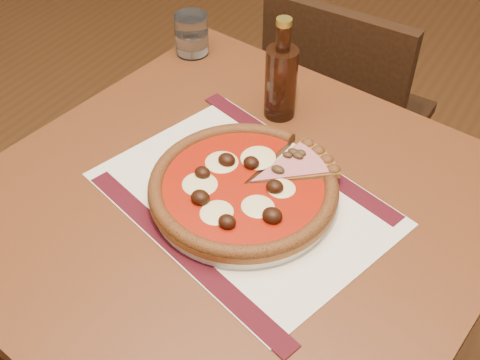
% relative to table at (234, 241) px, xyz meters
% --- Properties ---
extents(table, '(0.89, 0.89, 0.75)m').
position_rel_table_xyz_m(table, '(0.00, 0.00, 0.00)').
color(table, brown).
rests_on(table, ground).
extents(chair_far, '(0.39, 0.39, 0.80)m').
position_rel_table_xyz_m(chair_far, '(-0.08, 0.68, -0.19)').
color(chair_far, black).
rests_on(chair_far, ground).
extents(placemat, '(0.53, 0.44, 0.00)m').
position_rel_table_xyz_m(placemat, '(0.01, 0.01, 0.10)').
color(placemat, white).
rests_on(placemat, table).
extents(plate, '(0.30, 0.30, 0.02)m').
position_rel_table_xyz_m(plate, '(0.01, 0.01, 0.11)').
color(plate, white).
rests_on(plate, placemat).
extents(pizza, '(0.31, 0.31, 0.04)m').
position_rel_table_xyz_m(pizza, '(0.01, 0.01, 0.13)').
color(pizza, brown).
rests_on(pizza, plate).
extents(ham_slice, '(0.12, 0.15, 0.02)m').
position_rel_table_xyz_m(ham_slice, '(0.07, 0.10, 0.13)').
color(ham_slice, brown).
rests_on(ham_slice, plate).
extents(water_glass, '(0.07, 0.07, 0.09)m').
position_rel_table_xyz_m(water_glass, '(-0.32, 0.34, 0.15)').
color(water_glass, white).
rests_on(water_glass, table).
extents(bottle, '(0.06, 0.06, 0.20)m').
position_rel_table_xyz_m(bottle, '(-0.05, 0.24, 0.18)').
color(bottle, '#32180C').
rests_on(bottle, table).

